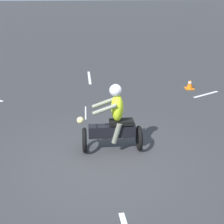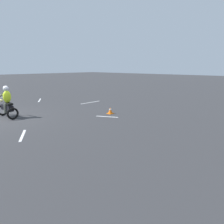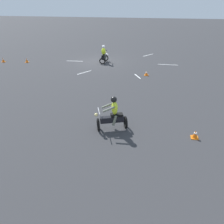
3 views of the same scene
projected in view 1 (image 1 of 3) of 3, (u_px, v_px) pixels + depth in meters
The scene contains 5 objects.
ground_plane at pixel (103, 164), 6.94m from camera, with size 120.00×120.00×0.00m, color #333335.
motorcycle_rider_foreground at pixel (113, 123), 7.23m from camera, with size 0.70×1.51×1.66m.
traffic_cone_far_center at pixel (190, 84), 11.67m from camera, with size 0.32×0.32×0.37m.
lane_stripe_nw at pixel (206, 94), 11.16m from camera, with size 0.10×1.20×0.01m, color silver.
lane_stripe_w at pixel (89, 78), 13.07m from camera, with size 0.10×1.84×0.01m, color silver.
Camera 1 is at (5.93, -0.32, 3.79)m, focal length 50.00 mm.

